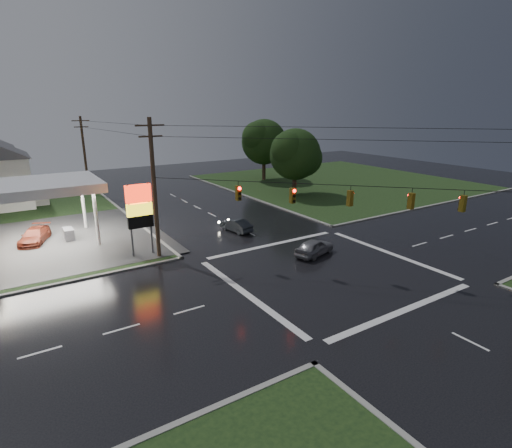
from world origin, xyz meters
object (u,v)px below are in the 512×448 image
utility_pole_n (85,154)px  tree_ne_far (265,142)px  car_north (236,225)px  utility_pole_nw (154,188)px  car_pump (35,236)px  pylon_sign (139,208)px  tree_ne_near (296,154)px  car_crossing (314,247)px

utility_pole_n → tree_ne_far: size_ratio=1.07×
utility_pole_n → car_north: utility_pole_n is taller
utility_pole_nw → utility_pole_n: 28.50m
car_pump → utility_pole_nw: bearing=-27.4°
pylon_sign → utility_pole_n: bearing=87.9°
tree_ne_far → pylon_sign: bearing=-139.6°
pylon_sign → car_pump: 11.48m
pylon_sign → utility_pole_n: (1.00, 27.50, 1.46)m
utility_pole_nw → tree_ne_near: bearing=27.9°
car_north → car_crossing: 9.28m
utility_pole_nw → car_crossing: size_ratio=2.77×
utility_pole_nw → car_crossing: (10.90, -6.44, -5.04)m
tree_ne_near → car_pump: tree_ne_near is taller
tree_ne_far → car_crossing: tree_ne_far is taller
utility_pole_nw → tree_ne_far: bearing=42.6°
car_crossing → car_pump: bearing=34.0°
pylon_sign → tree_ne_near: (24.64, 11.49, 1.55)m
tree_ne_near → utility_pole_n: bearing=145.9°
tree_ne_near → car_north: (-14.94, -9.92, -4.95)m
pylon_sign → car_crossing: pylon_sign is taller
utility_pole_nw → tree_ne_near: 26.74m
utility_pole_nw → car_crossing: utility_pole_nw is taller
utility_pole_n → car_pump: 21.39m
tree_ne_near → tree_ne_far: (3.01, 12.00, 0.62)m
pylon_sign → car_north: (9.70, 1.58, -3.40)m
car_north → tree_ne_far: bearing=-137.9°
utility_pole_n → tree_ne_near: (23.64, -16.01, 0.09)m
utility_pole_nw → tree_ne_far: size_ratio=1.12×
pylon_sign → utility_pole_nw: 2.22m
tree_ne_far → car_crossing: size_ratio=2.46×
pylon_sign → utility_pole_nw: size_ratio=0.55×
pylon_sign → tree_ne_far: tree_ne_far is taller
tree_ne_near → utility_pole_nw: bearing=-152.1°
tree_ne_near → tree_ne_far: 12.39m
car_north → car_pump: 18.16m
pylon_sign → utility_pole_nw: bearing=-45.0°
tree_ne_far → car_crossing: 35.14m
utility_pole_n → tree_ne_near: utility_pole_n is taller
tree_ne_near → car_north: tree_ne_near is taller
tree_ne_near → tree_ne_far: bearing=75.9°
car_crossing → car_pump: 24.74m
tree_ne_far → car_pump: bearing=-156.5°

